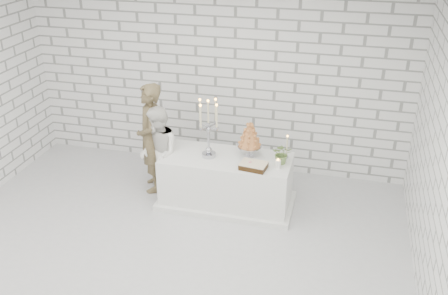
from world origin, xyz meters
TOP-DOWN VIEW (x-y plane):
  - ground at (0.00, 0.00)m, footprint 6.00×5.00m
  - ceiling at (0.00, 0.00)m, footprint 6.00×5.00m
  - wall_back at (0.00, 2.50)m, footprint 6.00×0.01m
  - wall_right at (3.00, 0.00)m, footprint 0.01×5.00m
  - cake_table at (0.48, 1.30)m, footprint 1.80×0.80m
  - groom at (-0.71, 1.47)m, footprint 0.61×0.72m
  - bride at (-0.53, 1.29)m, footprint 0.79×0.85m
  - candelabra at (0.23, 1.27)m, footprint 0.43×0.43m
  - croquembouche at (0.78, 1.41)m, footprint 0.41×0.41m
  - chocolate_cake at (0.91, 1.07)m, footprint 0.37×0.29m
  - pillar_candle at (1.22, 1.16)m, footprint 0.08×0.08m
  - extra_taper at (1.29, 1.50)m, footprint 0.07×0.07m
  - flowers at (1.25, 1.31)m, footprint 0.29×0.26m

SIDE VIEW (x-z plane):
  - ground at x=0.00m, z-range -0.01..0.01m
  - cake_table at x=0.48m, z-range 0.00..0.75m
  - bride at x=-0.53m, z-range 0.00..1.39m
  - chocolate_cake at x=0.91m, z-range 0.75..0.83m
  - pillar_candle at x=1.22m, z-range 0.75..0.87m
  - groom at x=-0.71m, z-range 0.00..1.66m
  - flowers at x=1.25m, z-range 0.75..1.04m
  - extra_taper at x=1.29m, z-range 0.75..1.07m
  - croquembouche at x=0.78m, z-range 0.75..1.28m
  - candelabra at x=0.23m, z-range 0.75..1.59m
  - wall_back at x=0.00m, z-range 0.00..3.00m
  - wall_right at x=3.00m, z-range 0.00..3.00m
  - ceiling at x=0.00m, z-range 3.00..3.00m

